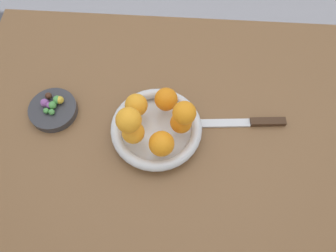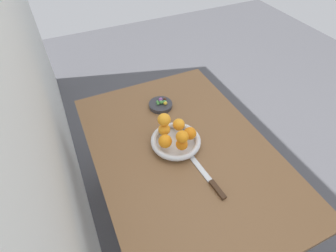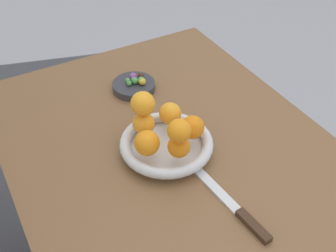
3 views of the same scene
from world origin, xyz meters
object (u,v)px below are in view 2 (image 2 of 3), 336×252
(candy_dish, at_px, (161,105))
(candy_ball_0, at_px, (165,99))
(knife, at_px, (208,178))
(orange_4, at_px, (182,144))
(candy_ball_4, at_px, (161,101))
(orange_1, at_px, (179,125))
(fruit_bowl, at_px, (176,141))
(orange_3, at_px, (165,141))
(candy_ball_3, at_px, (158,104))
(candy_ball_6, at_px, (161,100))
(candy_ball_7, at_px, (165,103))
(orange_0, at_px, (190,133))
(candy_ball_2, at_px, (161,102))
(orange_2, at_px, (164,130))
(orange_6, at_px, (182,137))
(dining_table, at_px, (182,162))
(orange_5, at_px, (164,120))
(candy_ball_1, at_px, (157,102))
(candy_ball_5, at_px, (165,102))

(candy_dish, bearing_deg, candy_ball_0, -66.19)
(knife, bearing_deg, orange_4, 14.69)
(knife, bearing_deg, candy_ball_4, -0.55)
(orange_1, bearing_deg, candy_dish, -1.14)
(candy_ball_4, bearing_deg, fruit_bowl, 170.66)
(candy_dish, distance_m, orange_1, 0.23)
(orange_3, xyz_separation_m, candy_ball_0, (0.30, -0.13, -0.04))
(candy_ball_3, relative_size, candy_ball_4, 0.95)
(candy_ball_0, bearing_deg, fruit_bowl, 165.68)
(candy_ball_6, bearing_deg, candy_ball_7, -163.59)
(orange_0, relative_size, orange_4, 1.10)
(orange_3, distance_m, candy_ball_2, 0.31)
(orange_2, distance_m, orange_6, 0.13)
(fruit_bowl, xyz_separation_m, candy_dish, (0.27, -0.04, -0.01))
(orange_0, bearing_deg, fruit_bowl, 70.76)
(orange_3, xyz_separation_m, orange_6, (-0.05, -0.06, 0.05))
(orange_1, relative_size, candy_ball_7, 2.70)
(dining_table, height_order, candy_ball_3, candy_ball_3)
(orange_4, height_order, candy_ball_0, orange_4)
(fruit_bowl, bearing_deg, orange_5, 30.59)
(orange_2, bearing_deg, dining_table, -151.31)
(orange_2, distance_m, orange_4, 0.11)
(orange_5, distance_m, candy_ball_2, 0.24)
(fruit_bowl, distance_m, candy_ball_4, 0.28)
(fruit_bowl, xyz_separation_m, orange_2, (0.05, 0.03, 0.05))
(fruit_bowl, xyz_separation_m, candy_ball_2, (0.27, -0.04, 0.01))
(orange_1, xyz_separation_m, candy_ball_1, (0.23, 0.01, -0.04))
(candy_ball_2, bearing_deg, dining_table, 174.78)
(orange_6, relative_size, knife, 0.21)
(orange_0, height_order, orange_2, orange_0)
(orange_5, relative_size, candy_ball_2, 2.90)
(orange_0, distance_m, candy_ball_0, 0.31)
(dining_table, relative_size, candy_ball_1, 73.01)
(candy_dish, bearing_deg, candy_ball_5, -124.92)
(dining_table, height_order, orange_4, orange_4)
(candy_ball_1, relative_size, candy_ball_4, 0.94)
(dining_table, height_order, candy_ball_7, candy_ball_7)
(candy_dish, bearing_deg, orange_1, 178.86)
(orange_0, bearing_deg, orange_3, 88.84)
(orange_0, bearing_deg, orange_6, 125.34)
(candy_ball_1, bearing_deg, candy_ball_3, 170.02)
(dining_table, distance_m, orange_2, 0.19)
(fruit_bowl, height_order, orange_4, orange_4)
(orange_0, xyz_separation_m, candy_ball_5, (0.28, -0.00, -0.04))
(orange_0, height_order, candy_ball_6, orange_0)
(orange_0, xyz_separation_m, candy_ball_0, (0.30, -0.01, -0.04))
(candy_ball_3, xyz_separation_m, candy_ball_5, (-0.01, -0.03, 0.00))
(orange_2, bearing_deg, candy_ball_7, -25.26)
(candy_ball_1, xyz_separation_m, candy_ball_5, (-0.02, -0.03, 0.00))
(candy_ball_1, xyz_separation_m, candy_ball_6, (0.01, -0.02, 0.00))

